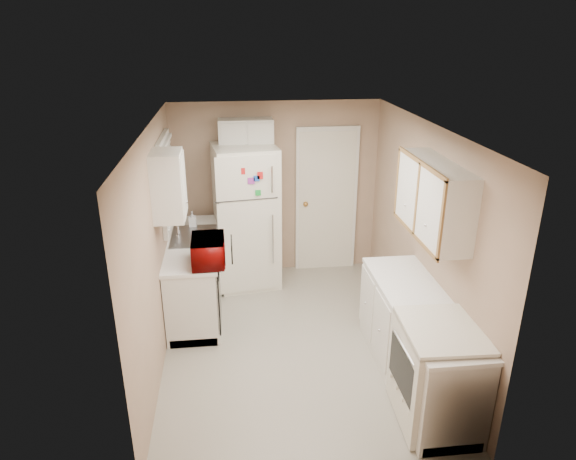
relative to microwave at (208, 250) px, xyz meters
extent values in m
plane|color=#B2AB9C|center=(0.89, -0.26, -1.05)|extent=(3.80, 3.80, 0.00)
plane|color=white|center=(0.89, -0.26, 1.35)|extent=(3.80, 3.80, 0.00)
plane|color=tan|center=(-0.51, -0.26, 0.15)|extent=(3.80, 3.80, 0.00)
plane|color=tan|center=(2.29, -0.26, 0.15)|extent=(3.80, 3.80, 0.00)
plane|color=tan|center=(0.89, 1.64, 0.15)|extent=(2.80, 2.80, 0.00)
plane|color=tan|center=(0.89, -2.16, 0.15)|extent=(2.80, 2.80, 0.00)
cube|color=silver|center=(-0.21, 0.64, -0.60)|extent=(0.60, 1.80, 0.90)
cube|color=black|center=(0.08, 0.04, -0.56)|extent=(0.03, 0.58, 0.72)
cube|color=gray|center=(-0.21, 0.79, -0.19)|extent=(0.54, 0.74, 0.16)
imported|color=#7B0504|center=(0.00, 0.00, 0.00)|extent=(0.53, 0.30, 0.35)
imported|color=white|center=(-0.24, 1.12, -0.05)|extent=(0.09, 0.09, 0.20)
cube|color=silver|center=(-0.47, 0.79, 0.55)|extent=(0.10, 0.98, 1.08)
cube|color=silver|center=(-0.36, -0.04, 0.75)|extent=(0.30, 0.45, 0.70)
cube|color=silver|center=(0.46, 1.28, -0.10)|extent=(0.88, 0.86, 1.90)
cube|color=silver|center=(0.49, 1.49, 0.95)|extent=(0.70, 0.30, 0.40)
cube|color=silver|center=(1.59, 1.60, -0.03)|extent=(0.86, 0.06, 2.08)
cube|color=silver|center=(1.99, -1.06, -0.60)|extent=(0.60, 2.00, 0.90)
cube|color=silver|center=(1.98, -1.60, -0.57)|extent=(0.67, 0.81, 0.95)
cube|color=silver|center=(2.14, -0.76, 0.75)|extent=(0.30, 1.20, 0.70)
camera|label=1|loc=(0.27, -5.11, 2.24)|focal=32.00mm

